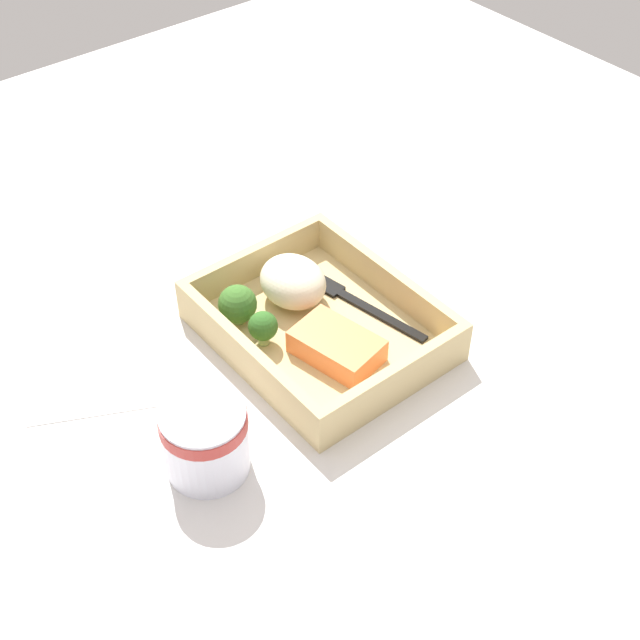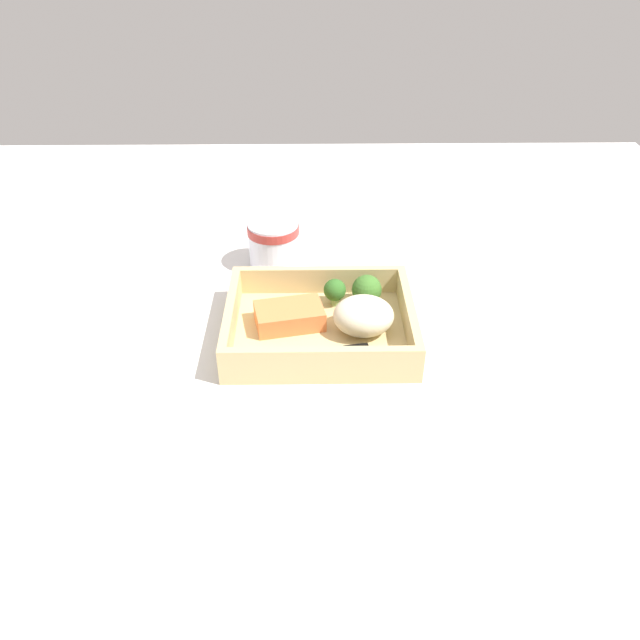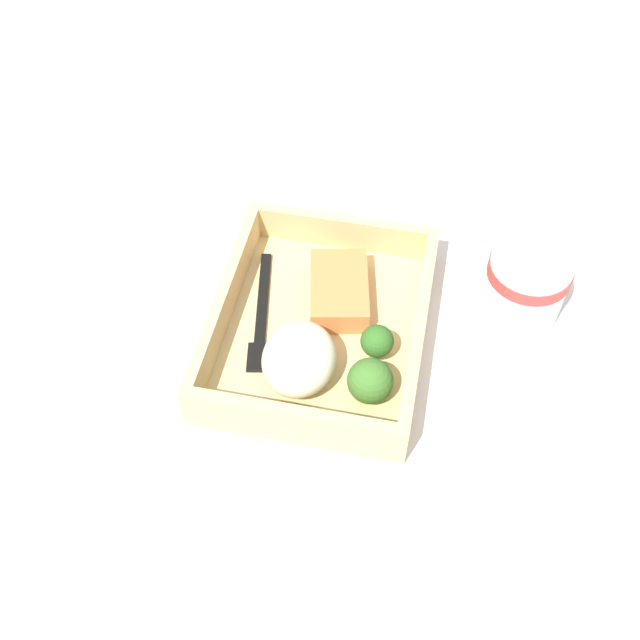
{
  "view_description": "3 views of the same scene",
  "coord_description": "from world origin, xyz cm",
  "views": [
    {
      "loc": [
        -56.94,
        45.88,
        70.72
      ],
      "look_at": [
        0.0,
        0.0,
        2.7
      ],
      "focal_mm": 50.0,
      "sensor_mm": 36.0,
      "label": 1
    },
    {
      "loc": [
        -1.02,
        -71.76,
        53.1
      ],
      "look_at": [
        0.0,
        0.0,
        2.7
      ],
      "focal_mm": 35.0,
      "sensor_mm": 36.0,
      "label": 2
    },
    {
      "loc": [
        46.4,
        9.52,
        62.68
      ],
      "look_at": [
        0.0,
        0.0,
        2.7
      ],
      "focal_mm": 42.0,
      "sensor_mm": 36.0,
      "label": 3
    }
  ],
  "objects": [
    {
      "name": "fork",
      "position": [
        -0.06,
        -6.28,
        1.42
      ],
      "size": [
        15.83,
        4.57,
        0.44
      ],
      "color": "black",
      "rests_on": "takeout_tray"
    },
    {
      "name": "ground_plane",
      "position": [
        0.0,
        0.0,
        -1.0
      ],
      "size": [
        160.0,
        160.0,
        2.0
      ],
      "primitive_type": "cube",
      "color": "silver"
    },
    {
      "name": "broccoli_floret_1",
      "position": [
        7.03,
        6.28,
        3.66
      ],
      "size": [
        4.44,
        4.44,
        4.76
      ],
      "color": "#81A05A",
      "rests_on": "takeout_tray"
    },
    {
      "name": "tray_rim",
      "position": [
        0.0,
        0.0,
        3.25
      ],
      "size": [
        26.24,
        21.28,
        4.09
      ],
      "color": "tan",
      "rests_on": "takeout_tray"
    },
    {
      "name": "paper_cup",
      "position": [
        -7.39,
        20.1,
        4.42
      ],
      "size": [
        8.52,
        8.52,
        7.92
      ],
      "color": "white",
      "rests_on": "ground_plane"
    },
    {
      "name": "receipt_slip",
      "position": [
        9.76,
        23.48,
        0.12
      ],
      "size": [
        15.1,
        17.06,
        0.24
      ],
      "primitive_type": "cube",
      "rotation": [
        0.0,
        0.0,
        -0.47
      ],
      "color": "white",
      "rests_on": "ground_plane"
    },
    {
      "name": "mashed_potatoes",
      "position": [
        6.02,
        -0.82,
        3.92
      ],
      "size": [
        8.48,
        7.17,
        5.45
      ],
      "primitive_type": "ellipsoid",
      "color": "beige",
      "rests_on": "takeout_tray"
    },
    {
      "name": "salmon_fillet",
      "position": [
        -4.35,
        1.16,
        2.64
      ],
      "size": [
        10.53,
        7.84,
        2.87
      ],
      "primitive_type": "cube",
      "rotation": [
        0.0,
        0.0,
        0.2
      ],
      "color": "#F07B43",
      "rests_on": "takeout_tray"
    },
    {
      "name": "broccoli_floret_2",
      "position": [
        2.28,
        6.2,
        3.64
      ],
      "size": [
        3.33,
        3.33,
        4.23
      ],
      "color": "#7A985A",
      "rests_on": "takeout_tray"
    },
    {
      "name": "takeout_tray",
      "position": [
        0.0,
        0.0,
        0.6
      ],
      "size": [
        26.24,
        21.28,
        1.2
      ],
      "primitive_type": "cube",
      "color": "tan",
      "rests_on": "ground_plane"
    }
  ]
}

